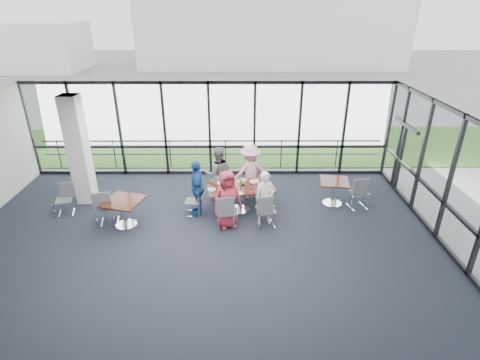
{
  "coord_description": "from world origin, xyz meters",
  "views": [
    {
      "loc": [
        0.98,
        -7.03,
        5.38
      ],
      "look_at": [
        1.01,
        2.09,
        1.1
      ],
      "focal_mm": 28.0,
      "sensor_mm": 36.0,
      "label": 1
    }
  ],
  "objects_px": {
    "chair_spare_la": "(108,206)",
    "diner_end": "(197,188)",
    "side_table_right": "(334,185)",
    "diner_far_right": "(250,172)",
    "chair_main_nl": "(227,211)",
    "main_table": "(240,191)",
    "diner_near_right": "(265,198)",
    "structural_column": "(79,151)",
    "side_table_left": "(123,204)",
    "diner_far_left": "(218,174)",
    "chair_main_fl": "(220,183)",
    "chair_spare_r": "(359,192)",
    "chair_spare_lb": "(64,200)",
    "chair_main_end": "(193,201)",
    "chair_main_nr": "(266,210)",
    "diner_near_left": "(227,199)",
    "chair_main_fr": "(252,181)"
  },
  "relations": [
    {
      "from": "chair_spare_la",
      "to": "diner_end",
      "type": "bearing_deg",
      "value": -0.38
    },
    {
      "from": "side_table_right",
      "to": "diner_far_right",
      "type": "distance_m",
      "value": 2.49
    },
    {
      "from": "chair_main_nl",
      "to": "diner_far_right",
      "type": "bearing_deg",
      "value": 58.93
    },
    {
      "from": "side_table_right",
      "to": "main_table",
      "type": "bearing_deg",
      "value": -172.15
    },
    {
      "from": "side_table_right",
      "to": "diner_near_right",
      "type": "distance_m",
      "value": 2.35
    },
    {
      "from": "structural_column",
      "to": "side_table_right",
      "type": "height_order",
      "value": "structural_column"
    },
    {
      "from": "structural_column",
      "to": "main_table",
      "type": "height_order",
      "value": "structural_column"
    },
    {
      "from": "side_table_left",
      "to": "side_table_right",
      "type": "xyz_separation_m",
      "value": [
        5.81,
        1.19,
        -0.02
      ]
    },
    {
      "from": "diner_far_left",
      "to": "chair_main_nl",
      "type": "height_order",
      "value": "diner_far_left"
    },
    {
      "from": "chair_main_fl",
      "to": "chair_spare_r",
      "type": "xyz_separation_m",
      "value": [
        4.03,
        -0.7,
        0.04
      ]
    },
    {
      "from": "side_table_left",
      "to": "main_table",
      "type": "bearing_deg",
      "value": 14.8
    },
    {
      "from": "chair_main_fl",
      "to": "chair_spare_lb",
      "type": "height_order",
      "value": "chair_main_fl"
    },
    {
      "from": "chair_main_end",
      "to": "chair_spare_lb",
      "type": "relative_size",
      "value": 0.96
    },
    {
      "from": "side_table_right",
      "to": "chair_main_end",
      "type": "relative_size",
      "value": 1.09
    },
    {
      "from": "diner_near_right",
      "to": "chair_main_nr",
      "type": "xyz_separation_m",
      "value": [
        0.03,
        -0.13,
        -0.28
      ]
    },
    {
      "from": "diner_near_left",
      "to": "diner_end",
      "type": "distance_m",
      "value": 1.1
    },
    {
      "from": "structural_column",
      "to": "diner_far_right",
      "type": "relative_size",
      "value": 1.88
    },
    {
      "from": "chair_spare_lb",
      "to": "side_table_right",
      "type": "bearing_deg",
      "value": 168.24
    },
    {
      "from": "structural_column",
      "to": "diner_far_left",
      "type": "xyz_separation_m",
      "value": [
        3.96,
        0.1,
        -0.76
      ]
    },
    {
      "from": "diner_far_right",
      "to": "chair_spare_la",
      "type": "xyz_separation_m",
      "value": [
        -3.85,
        -1.46,
        -0.36
      ]
    },
    {
      "from": "diner_near_right",
      "to": "chair_spare_r",
      "type": "distance_m",
      "value": 2.9
    },
    {
      "from": "main_table",
      "to": "diner_near_left",
      "type": "bearing_deg",
      "value": -120.98
    },
    {
      "from": "diner_far_right",
      "to": "chair_main_fr",
      "type": "height_order",
      "value": "diner_far_right"
    },
    {
      "from": "chair_main_nr",
      "to": "chair_main_end",
      "type": "xyz_separation_m",
      "value": [
        -2.01,
        0.6,
        -0.05
      ]
    },
    {
      "from": "structural_column",
      "to": "chair_main_nl",
      "type": "bearing_deg",
      "value": -19.74
    },
    {
      "from": "diner_near_left",
      "to": "chair_main_nr",
      "type": "relative_size",
      "value": 1.7
    },
    {
      "from": "diner_end",
      "to": "chair_spare_la",
      "type": "bearing_deg",
      "value": -81.83
    },
    {
      "from": "diner_near_left",
      "to": "diner_far_left",
      "type": "height_order",
      "value": "diner_far_left"
    },
    {
      "from": "chair_main_end",
      "to": "chair_main_fl",
      "type": "bearing_deg",
      "value": 148.39
    },
    {
      "from": "side_table_left",
      "to": "side_table_right",
      "type": "relative_size",
      "value": 1.25
    },
    {
      "from": "diner_near_left",
      "to": "structural_column",
      "type": "bearing_deg",
      "value": 138.53
    },
    {
      "from": "diner_far_right",
      "to": "chair_main_nr",
      "type": "xyz_separation_m",
      "value": [
        0.38,
        -1.63,
        -0.38
      ]
    },
    {
      "from": "structural_column",
      "to": "side_table_left",
      "type": "relative_size",
      "value": 2.82
    },
    {
      "from": "chair_main_nl",
      "to": "chair_spare_r",
      "type": "distance_m",
      "value": 3.9
    },
    {
      "from": "diner_end",
      "to": "chair_spare_r",
      "type": "xyz_separation_m",
      "value": [
        4.61,
        0.3,
        -0.3
      ]
    },
    {
      "from": "diner_near_left",
      "to": "diner_far_left",
      "type": "bearing_deg",
      "value": 78.63
    },
    {
      "from": "structural_column",
      "to": "side_table_right",
      "type": "distance_m",
      "value": 7.42
    },
    {
      "from": "chair_main_end",
      "to": "diner_end",
      "type": "bearing_deg",
      "value": 121.5
    },
    {
      "from": "chair_main_nr",
      "to": "chair_main_fl",
      "type": "height_order",
      "value": "chair_main_nr"
    },
    {
      "from": "diner_far_right",
      "to": "chair_main_end",
      "type": "height_order",
      "value": "diner_far_right"
    },
    {
      "from": "diner_end",
      "to": "chair_spare_r",
      "type": "distance_m",
      "value": 4.63
    },
    {
      "from": "chair_spare_r",
      "to": "diner_far_left",
      "type": "bearing_deg",
      "value": 160.52
    },
    {
      "from": "diner_far_left",
      "to": "main_table",
      "type": "bearing_deg",
      "value": 121.29
    },
    {
      "from": "side_table_right",
      "to": "diner_far_left",
      "type": "xyz_separation_m",
      "value": [
        -3.39,
        0.33,
        0.21
      ]
    },
    {
      "from": "chair_main_end",
      "to": "chair_spare_r",
      "type": "height_order",
      "value": "chair_spare_r"
    },
    {
      "from": "chair_main_nr",
      "to": "chair_main_fl",
      "type": "xyz_separation_m",
      "value": [
        -1.3,
        1.67,
        -0.01
      ]
    },
    {
      "from": "side_table_left",
      "to": "chair_main_nl",
      "type": "relative_size",
      "value": 1.17
    },
    {
      "from": "structural_column",
      "to": "diner_near_right",
      "type": "height_order",
      "value": "structural_column"
    },
    {
      "from": "chair_spare_lb",
      "to": "chair_spare_r",
      "type": "bearing_deg",
      "value": 166.34
    },
    {
      "from": "side_table_left",
      "to": "chair_spare_lb",
      "type": "xyz_separation_m",
      "value": [
        -1.87,
        0.63,
        -0.21
      ]
    }
  ]
}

